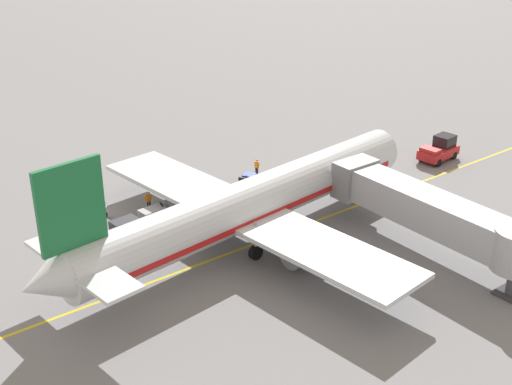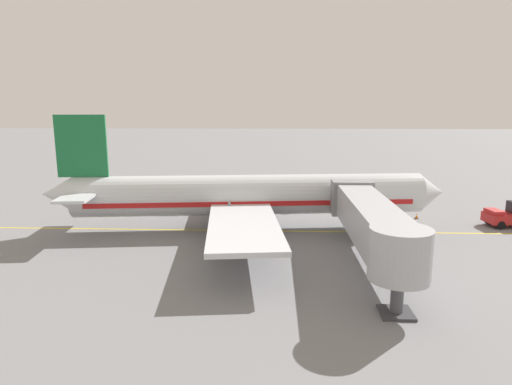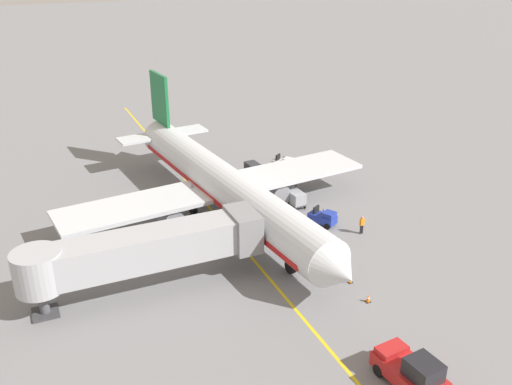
{
  "view_description": "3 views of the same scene",
  "coord_description": "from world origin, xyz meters",
  "px_view_note": "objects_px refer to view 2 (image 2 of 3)",
  "views": [
    {
      "loc": [
        36.4,
        -27.13,
        25.29
      ],
      "look_at": [
        -1.4,
        1.92,
        3.52
      ],
      "focal_mm": 47.51,
      "sensor_mm": 36.0,
      "label": 1
    },
    {
      "loc": [
        38.62,
        3.28,
        11.21
      ],
      "look_at": [
        -0.86,
        1.58,
        3.45
      ],
      "focal_mm": 30.33,
      "sensor_mm": 36.0,
      "label": 2
    },
    {
      "loc": [
        15.96,
        45.9,
        23.98
      ],
      "look_at": [
        -3.12,
        2.72,
        2.73
      ],
      "focal_mm": 40.0,
      "sensor_mm": 36.0,
      "label": 3
    }
  ],
  "objects_px": {
    "ground_crew_loader": "(324,198)",
    "safety_cone_nose_right": "(417,216)",
    "baggage_tug_lead": "(223,205)",
    "jet_bridge": "(371,220)",
    "pushback_tractor": "(511,215)",
    "baggage_cart_second_in_train": "(231,203)",
    "safety_cone_nose_left": "(362,214)",
    "baggage_tug_trailing": "(300,204)",
    "ground_crew_wing_walker": "(222,198)",
    "baggage_cart_tail_end": "(182,204)",
    "safety_cone_wing_tip": "(390,215)",
    "baggage_cart_third_in_train": "(208,203)",
    "parked_airliner": "(248,196)",
    "baggage_cart_front": "(260,203)",
    "baggage_tug_spare": "(184,198)"
  },
  "relations": [
    {
      "from": "pushback_tractor",
      "to": "ground_crew_wing_walker",
      "type": "xyz_separation_m",
      "value": [
        -7.56,
        -28.83,
        -0.15
      ]
    },
    {
      "from": "pushback_tractor",
      "to": "baggage_cart_front",
      "type": "relative_size",
      "value": 1.56
    },
    {
      "from": "parked_airliner",
      "to": "ground_crew_loader",
      "type": "xyz_separation_m",
      "value": [
        -9.91,
        8.19,
        -2.23
      ]
    },
    {
      "from": "ground_crew_loader",
      "to": "parked_airliner",
      "type": "bearing_deg",
      "value": -39.57
    },
    {
      "from": "jet_bridge",
      "to": "safety_cone_nose_right",
      "type": "bearing_deg",
      "value": 150.92
    },
    {
      "from": "ground_crew_loader",
      "to": "safety_cone_wing_tip",
      "type": "bearing_deg",
      "value": 50.68
    },
    {
      "from": "pushback_tractor",
      "to": "baggage_cart_second_in_train",
      "type": "bearing_deg",
      "value": -100.35
    },
    {
      "from": "ground_crew_loader",
      "to": "safety_cone_wing_tip",
      "type": "xyz_separation_m",
      "value": [
        5.13,
        6.27,
        -0.66
      ]
    },
    {
      "from": "baggage_tug_spare",
      "to": "safety_cone_nose_right",
      "type": "bearing_deg",
      "value": 77.01
    },
    {
      "from": "ground_crew_loader",
      "to": "safety_cone_nose_left",
      "type": "distance_m",
      "value": 5.94
    },
    {
      "from": "baggage_cart_second_in_train",
      "to": "ground_crew_wing_walker",
      "type": "distance_m",
      "value": 2.88
    },
    {
      "from": "pushback_tractor",
      "to": "baggage_tug_spare",
      "type": "relative_size",
      "value": 1.68
    },
    {
      "from": "baggage_tug_lead",
      "to": "ground_crew_wing_walker",
      "type": "height_order",
      "value": "ground_crew_wing_walker"
    },
    {
      "from": "ground_crew_wing_walker",
      "to": "ground_crew_loader",
      "type": "xyz_separation_m",
      "value": [
        -0.33,
        11.82,
        0.0
      ]
    },
    {
      "from": "jet_bridge",
      "to": "safety_cone_nose_right",
      "type": "distance_m",
      "value": 16.53
    },
    {
      "from": "ground_crew_loader",
      "to": "safety_cone_wing_tip",
      "type": "distance_m",
      "value": 8.13
    },
    {
      "from": "safety_cone_nose_right",
      "to": "baggage_tug_lead",
      "type": "bearing_deg",
      "value": -96.08
    },
    {
      "from": "baggage_cart_tail_end",
      "to": "ground_crew_wing_walker",
      "type": "bearing_deg",
      "value": 129.29
    },
    {
      "from": "baggage_tug_trailing",
      "to": "safety_cone_wing_tip",
      "type": "relative_size",
      "value": 4.69
    },
    {
      "from": "baggage_cart_third_in_train",
      "to": "safety_cone_nose_left",
      "type": "relative_size",
      "value": 5.0
    },
    {
      "from": "pushback_tractor",
      "to": "baggage_tug_lead",
      "type": "height_order",
      "value": "pushback_tractor"
    },
    {
      "from": "baggage_cart_second_in_train",
      "to": "baggage_tug_trailing",
      "type": "bearing_deg",
      "value": 94.8
    },
    {
      "from": "ground_crew_loader",
      "to": "baggage_tug_trailing",
      "type": "bearing_deg",
      "value": -52.08
    },
    {
      "from": "baggage_cart_second_in_train",
      "to": "ground_crew_loader",
      "type": "bearing_deg",
      "value": 105.35
    },
    {
      "from": "jet_bridge",
      "to": "safety_cone_nose_left",
      "type": "height_order",
      "value": "jet_bridge"
    },
    {
      "from": "baggage_tug_lead",
      "to": "baggage_tug_trailing",
      "type": "distance_m",
      "value": 8.49
    },
    {
      "from": "pushback_tractor",
      "to": "baggage_cart_second_in_train",
      "type": "distance_m",
      "value": 27.92
    },
    {
      "from": "pushback_tractor",
      "to": "baggage_cart_tail_end",
      "type": "relative_size",
      "value": 1.56
    },
    {
      "from": "baggage_tug_spare",
      "to": "parked_airliner",
      "type": "bearing_deg",
      "value": 38.34
    },
    {
      "from": "pushback_tractor",
      "to": "baggage_cart_third_in_train",
      "type": "bearing_deg",
      "value": -98.96
    },
    {
      "from": "jet_bridge",
      "to": "baggage_tug_trailing",
      "type": "xyz_separation_m",
      "value": [
        -17.27,
        -3.92,
        -2.75
      ]
    },
    {
      "from": "jet_bridge",
      "to": "ground_crew_wing_walker",
      "type": "relative_size",
      "value": 10.42
    },
    {
      "from": "pushback_tractor",
      "to": "ground_crew_loader",
      "type": "bearing_deg",
      "value": -114.88
    },
    {
      "from": "parked_airliner",
      "to": "baggage_cart_third_in_train",
      "type": "relative_size",
      "value": 12.66
    },
    {
      "from": "jet_bridge",
      "to": "ground_crew_loader",
      "type": "distance_m",
      "value": 19.69
    },
    {
      "from": "ground_crew_wing_walker",
      "to": "safety_cone_wing_tip",
      "type": "relative_size",
      "value": 2.86
    },
    {
      "from": "baggage_tug_lead",
      "to": "baggage_cart_second_in_train",
      "type": "distance_m",
      "value": 0.93
    },
    {
      "from": "baggage_cart_tail_end",
      "to": "baggage_tug_lead",
      "type": "bearing_deg",
      "value": 94.67
    },
    {
      "from": "ground_crew_loader",
      "to": "safety_cone_nose_right",
      "type": "bearing_deg",
      "value": 59.19
    },
    {
      "from": "baggage_cart_tail_end",
      "to": "ground_crew_loader",
      "type": "bearing_deg",
      "value": 102.66
    },
    {
      "from": "baggage_cart_second_in_train",
      "to": "baggage_cart_tail_end",
      "type": "distance_m",
      "value": 5.32
    },
    {
      "from": "baggage_cart_tail_end",
      "to": "safety_cone_wing_tip",
      "type": "bearing_deg",
      "value": 85.84
    },
    {
      "from": "baggage_tug_spare",
      "to": "safety_cone_wing_tip",
      "type": "distance_m",
      "value": 23.42
    },
    {
      "from": "baggage_tug_lead",
      "to": "baggage_tug_spare",
      "type": "bearing_deg",
      "value": -125.74
    },
    {
      "from": "jet_bridge",
      "to": "safety_cone_nose_left",
      "type": "distance_m",
      "value": 15.26
    },
    {
      "from": "baggage_cart_third_in_train",
      "to": "safety_cone_nose_left",
      "type": "bearing_deg",
      "value": 84.39
    },
    {
      "from": "jet_bridge",
      "to": "baggage_tug_trailing",
      "type": "bearing_deg",
      "value": -167.21
    },
    {
      "from": "baggage_tug_lead",
      "to": "ground_crew_loader",
      "type": "distance_m",
      "value": 11.74
    },
    {
      "from": "baggage_cart_third_in_train",
      "to": "safety_cone_wing_tip",
      "type": "bearing_deg",
      "value": 84.13
    },
    {
      "from": "baggage_tug_trailing",
      "to": "ground_crew_loader",
      "type": "relative_size",
      "value": 1.64
    }
  ]
}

